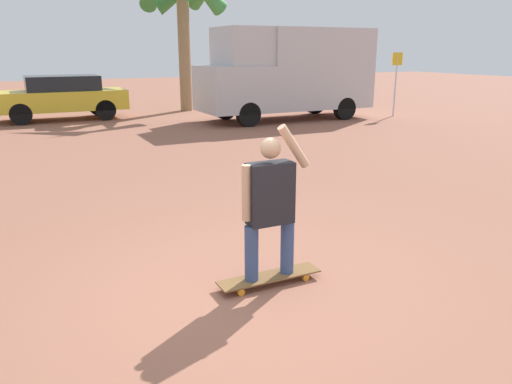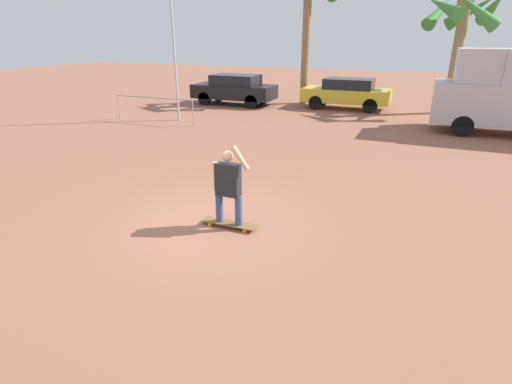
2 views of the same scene
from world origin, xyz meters
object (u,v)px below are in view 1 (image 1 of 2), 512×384
object	(u,v)px
skateboard	(269,277)
person_skateboarder	(270,201)
street_sign	(396,75)
camper_van	(289,71)
parked_car_yellow	(61,96)

from	to	relation	value
skateboard	person_skateboarder	world-z (taller)	person_skateboarder
person_skateboarder	street_sign	xyz separation A→B (m)	(10.49, 10.12, 0.56)
skateboard	camper_van	bearing A→B (deg)	59.30
camper_van	street_sign	size ratio (longest dim) A/B	2.64
skateboard	camper_van	size ratio (longest dim) A/B	0.19
skateboard	street_sign	xyz separation A→B (m)	(10.48, 10.12, 1.39)
camper_van	person_skateboarder	bearing A→B (deg)	-120.71
camper_van	parked_car_yellow	size ratio (longest dim) A/B	1.39
skateboard	person_skateboarder	distance (m)	0.83
skateboard	parked_car_yellow	xyz separation A→B (m)	(-0.52, 14.43, 0.73)
parked_car_yellow	street_sign	world-z (taller)	street_sign
parked_car_yellow	camper_van	bearing A→B (deg)	-25.33
person_skateboarder	camper_van	xyz separation A→B (m)	(6.58, 11.07, 0.75)
camper_van	street_sign	distance (m)	4.03
skateboard	camper_van	world-z (taller)	camper_van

